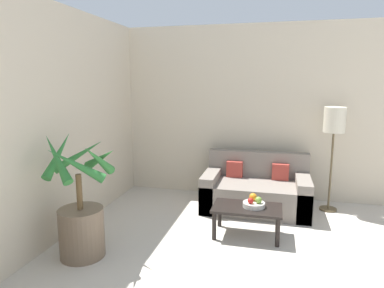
{
  "coord_description": "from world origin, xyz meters",
  "views": [
    {
      "loc": [
        -1.17,
        0.61,
        1.83
      ],
      "look_at": [
        -2.26,
        5.02,
        1.0
      ],
      "focal_mm": 32.0,
      "sensor_mm": 36.0,
      "label": 1
    }
  ],
  "objects_px": {
    "apple_red": "(251,201)",
    "floor_lamp": "(334,126)",
    "orange_fruit": "(253,197)",
    "sofa_loveseat": "(256,191)",
    "coffee_table": "(247,211)",
    "fruit_bowl": "(254,205)",
    "apple_green": "(259,200)",
    "potted_palm": "(81,215)"
  },
  "relations": [
    {
      "from": "floor_lamp",
      "to": "apple_red",
      "type": "height_order",
      "value": "floor_lamp"
    },
    {
      "from": "potted_palm",
      "to": "sofa_loveseat",
      "type": "distance_m",
      "value": 2.52
    },
    {
      "from": "fruit_bowl",
      "to": "orange_fruit",
      "type": "distance_m",
      "value": 0.1
    },
    {
      "from": "apple_green",
      "to": "orange_fruit",
      "type": "height_order",
      "value": "orange_fruit"
    },
    {
      "from": "potted_palm",
      "to": "apple_green",
      "type": "xyz_separation_m",
      "value": [
        1.78,
        0.9,
        0.01
      ]
    },
    {
      "from": "sofa_loveseat",
      "to": "apple_red",
      "type": "distance_m",
      "value": 1.0
    },
    {
      "from": "floor_lamp",
      "to": "sofa_loveseat",
      "type": "bearing_deg",
      "value": -169.78
    },
    {
      "from": "fruit_bowl",
      "to": "apple_red",
      "type": "height_order",
      "value": "apple_red"
    },
    {
      "from": "sofa_loveseat",
      "to": "fruit_bowl",
      "type": "height_order",
      "value": "sofa_loveseat"
    },
    {
      "from": "fruit_bowl",
      "to": "apple_green",
      "type": "distance_m",
      "value": 0.09
    },
    {
      "from": "fruit_bowl",
      "to": "sofa_loveseat",
      "type": "bearing_deg",
      "value": 91.8
    },
    {
      "from": "fruit_bowl",
      "to": "apple_green",
      "type": "bearing_deg",
      "value": -16.85
    },
    {
      "from": "potted_palm",
      "to": "orange_fruit",
      "type": "xyz_separation_m",
      "value": [
        1.71,
        0.98,
        0.01
      ]
    },
    {
      "from": "floor_lamp",
      "to": "coffee_table",
      "type": "bearing_deg",
      "value": -133.44
    },
    {
      "from": "sofa_loveseat",
      "to": "coffee_table",
      "type": "bearing_deg",
      "value": -92.77
    },
    {
      "from": "potted_palm",
      "to": "apple_red",
      "type": "height_order",
      "value": "potted_palm"
    },
    {
      "from": "coffee_table",
      "to": "apple_green",
      "type": "bearing_deg",
      "value": -1.07
    },
    {
      "from": "fruit_bowl",
      "to": "orange_fruit",
      "type": "relative_size",
      "value": 2.9
    },
    {
      "from": "coffee_table",
      "to": "apple_red",
      "type": "relative_size",
      "value": 11.92
    },
    {
      "from": "sofa_loveseat",
      "to": "coffee_table",
      "type": "relative_size",
      "value": 1.84
    },
    {
      "from": "sofa_loveseat",
      "to": "apple_green",
      "type": "xyz_separation_m",
      "value": [
        0.08,
        -0.95,
        0.2
      ]
    },
    {
      "from": "sofa_loveseat",
      "to": "floor_lamp",
      "type": "xyz_separation_m",
      "value": [
        1.03,
        0.19,
        0.97
      ]
    },
    {
      "from": "fruit_bowl",
      "to": "floor_lamp",
      "type": "bearing_deg",
      "value": 48.29
    },
    {
      "from": "orange_fruit",
      "to": "sofa_loveseat",
      "type": "bearing_deg",
      "value": 90.94
    },
    {
      "from": "apple_red",
      "to": "apple_green",
      "type": "bearing_deg",
      "value": 19.19
    },
    {
      "from": "apple_red",
      "to": "orange_fruit",
      "type": "xyz_separation_m",
      "value": [
        0.02,
        0.11,
        0.01
      ]
    },
    {
      "from": "coffee_table",
      "to": "orange_fruit",
      "type": "height_order",
      "value": "orange_fruit"
    },
    {
      "from": "apple_red",
      "to": "orange_fruit",
      "type": "distance_m",
      "value": 0.11
    },
    {
      "from": "sofa_loveseat",
      "to": "orange_fruit",
      "type": "xyz_separation_m",
      "value": [
        0.01,
        -0.87,
        0.2
      ]
    },
    {
      "from": "floor_lamp",
      "to": "fruit_bowl",
      "type": "xyz_separation_m",
      "value": [
        -1.0,
        -1.12,
        -0.84
      ]
    },
    {
      "from": "apple_red",
      "to": "floor_lamp",
      "type": "bearing_deg",
      "value": 48.46
    },
    {
      "from": "fruit_bowl",
      "to": "apple_red",
      "type": "relative_size",
      "value": 3.82
    },
    {
      "from": "fruit_bowl",
      "to": "apple_red",
      "type": "xyz_separation_m",
      "value": [
        -0.04,
        -0.05,
        0.06
      ]
    },
    {
      "from": "orange_fruit",
      "to": "apple_red",
      "type": "bearing_deg",
      "value": -100.73
    },
    {
      "from": "floor_lamp",
      "to": "apple_green",
      "type": "height_order",
      "value": "floor_lamp"
    },
    {
      "from": "sofa_loveseat",
      "to": "fruit_bowl",
      "type": "distance_m",
      "value": 0.95
    },
    {
      "from": "potted_palm",
      "to": "coffee_table",
      "type": "distance_m",
      "value": 1.89
    },
    {
      "from": "coffee_table",
      "to": "potted_palm",
      "type": "bearing_deg",
      "value": -151.2
    },
    {
      "from": "potted_palm",
      "to": "fruit_bowl",
      "type": "relative_size",
      "value": 5.14
    },
    {
      "from": "sofa_loveseat",
      "to": "apple_red",
      "type": "relative_size",
      "value": 21.96
    },
    {
      "from": "potted_palm",
      "to": "coffee_table",
      "type": "height_order",
      "value": "potted_palm"
    },
    {
      "from": "floor_lamp",
      "to": "orange_fruit",
      "type": "bearing_deg",
      "value": -133.83
    }
  ]
}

